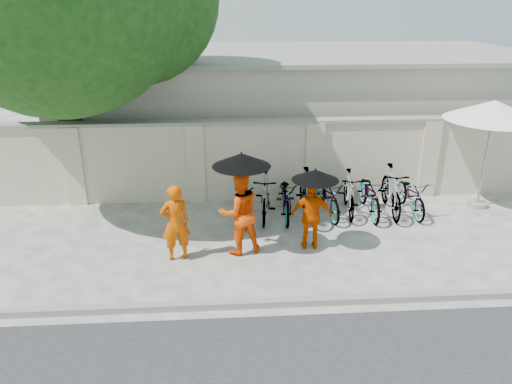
{
  "coord_description": "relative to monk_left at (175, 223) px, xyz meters",
  "views": [
    {
      "loc": [
        -0.28,
        -8.89,
        5.0
      ],
      "look_at": [
        0.37,
        0.84,
        1.1
      ],
      "focal_mm": 35.0,
      "sensor_mm": 36.0,
      "label": 1
    }
  ],
  "objects": [
    {
      "name": "bike_0",
      "position": [
        1.43,
        1.83,
        -0.3
      ],
      "size": [
        0.67,
        1.89,
        0.99
      ],
      "primitive_type": "imported",
      "rotation": [
        0.0,
        0.0,
        -0.01
      ],
      "color": "#9D9D9F",
      "rests_on": "ground"
    },
    {
      "name": "bike_7",
      "position": [
        4.99,
        1.94,
        -0.22
      ],
      "size": [
        0.71,
        1.95,
        1.15
      ],
      "primitive_type": "imported",
      "rotation": [
        0.0,
        0.0,
        -0.09
      ],
      "color": "#9D9D9F",
      "rests_on": "ground"
    },
    {
      "name": "kerb",
      "position": [
        1.28,
        -1.79,
        -0.73
      ],
      "size": [
        40.0,
        0.16,
        0.12
      ],
      "primitive_type": "cube",
      "color": "gray",
      "rests_on": "ground"
    },
    {
      "name": "bike_2",
      "position": [
        2.45,
        1.91,
        -0.3
      ],
      "size": [
        0.77,
        1.92,
        0.99
      ],
      "primitive_type": "imported",
      "rotation": [
        0.0,
        0.0,
        -0.06
      ],
      "color": "#9D9D9F",
      "rests_on": "ground"
    },
    {
      "name": "patio_umbrella",
      "position": [
        7.33,
        2.18,
        1.63
      ],
      "size": [
        2.64,
        2.64,
        2.68
      ],
      "rotation": [
        0.0,
        0.0,
        0.2
      ],
      "color": "gray",
      "rests_on": "ground"
    },
    {
      "name": "bike_8",
      "position": [
        5.5,
        1.93,
        -0.34
      ],
      "size": [
        0.64,
        1.73,
        0.9
      ],
      "primitive_type": "imported",
      "rotation": [
        0.0,
        0.0,
        0.02
      ],
      "color": "#9D9D9F",
      "rests_on": "ground"
    },
    {
      "name": "bike_6",
      "position": [
        4.49,
        1.93,
        -0.3
      ],
      "size": [
        0.73,
        1.92,
        0.99
      ],
      "primitive_type": "imported",
      "rotation": [
        0.0,
        0.0,
        -0.04
      ],
      "color": "#9D9D9F",
      "rests_on": "ground"
    },
    {
      "name": "parasol_center",
      "position": [
        1.32,
        0.11,
        1.24
      ],
      "size": [
        1.14,
        1.14,
        1.15
      ],
      "color": "black",
      "rests_on": "ground"
    },
    {
      "name": "parasol_right",
      "position": [
        2.78,
        0.19,
        0.87
      ],
      "size": [
        0.95,
        0.95,
        0.93
      ],
      "color": "black",
      "rests_on": "ground"
    },
    {
      "name": "monk_right",
      "position": [
        2.76,
        0.27,
        -0.05
      ],
      "size": [
        0.91,
        0.47,
        1.48
      ],
      "primitive_type": "imported",
      "rotation": [
        0.0,
        0.0,
        3.01
      ],
      "color": "#C94000",
      "rests_on": "ground"
    },
    {
      "name": "bike_4",
      "position": [
        3.47,
        1.95,
        -0.33
      ],
      "size": [
        0.78,
        1.82,
        0.93
      ],
      "primitive_type": "imported",
      "rotation": [
        0.0,
        0.0,
        0.09
      ],
      "color": "#9D9D9F",
      "rests_on": "ground"
    },
    {
      "name": "building_behind",
      "position": [
        3.28,
        6.91,
        0.81
      ],
      "size": [
        14.0,
        6.0,
        3.2
      ],
      "primitive_type": "cube",
      "color": "#B3AC9C",
      "rests_on": "ground"
    },
    {
      "name": "monk_left",
      "position": [
        0.0,
        0.0,
        0.0
      ],
      "size": [
        0.66,
        0.53,
        1.58
      ],
      "primitive_type": "imported",
      "rotation": [
        0.0,
        0.0,
        3.44
      ],
      "color": "#D44B00",
      "rests_on": "ground"
    },
    {
      "name": "bike_3",
      "position": [
        2.96,
        1.82,
        -0.22
      ],
      "size": [
        0.63,
        1.93,
        1.14
      ],
      "primitive_type": "imported",
      "rotation": [
        0.0,
        0.0,
        0.05
      ],
      "color": "#9D9D9F",
      "rests_on": "ground"
    },
    {
      "name": "monk_center",
      "position": [
        1.27,
        0.19,
        0.1
      ],
      "size": [
        1.04,
        0.92,
        1.79
      ],
      "primitive_type": "imported",
      "rotation": [
        0.0,
        0.0,
        3.47
      ],
      "color": "#F04606",
      "rests_on": "ground"
    },
    {
      "name": "ground",
      "position": [
        1.28,
        -0.09,
        -0.79
      ],
      "size": [
        80.0,
        80.0,
        0.0
      ],
      "primitive_type": "plane",
      "color": "beige"
    },
    {
      "name": "bike_1",
      "position": [
        1.94,
        1.87,
        -0.24
      ],
      "size": [
        0.75,
        1.88,
        1.1
      ],
      "primitive_type": "imported",
      "rotation": [
        0.0,
        0.0,
        -0.13
      ],
      "color": "#9D9D9F",
      "rests_on": "ground"
    },
    {
      "name": "compound_wall",
      "position": [
        2.28,
        3.11,
        0.21
      ],
      "size": [
        20.0,
        0.3,
        2.0
      ],
      "primitive_type": "cube",
      "color": "beige",
      "rests_on": "ground"
    },
    {
      "name": "bike_5",
      "position": [
        3.98,
        1.98,
        -0.28
      ],
      "size": [
        0.68,
        1.76,
        1.03
      ],
      "primitive_type": "imported",
      "rotation": [
        0.0,
        0.0,
        -0.12
      ],
      "color": "#9D9D9F",
      "rests_on": "ground"
    }
  ]
}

